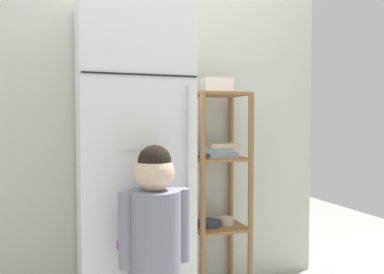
% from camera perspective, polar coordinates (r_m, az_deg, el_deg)
% --- Properties ---
extents(kitchen_wall_back, '(2.43, 0.03, 2.34)m').
position_cam_1_polar(kitchen_wall_back, '(2.56, -5.33, 2.70)').
color(kitchen_wall_back, silver).
rests_on(kitchen_wall_back, ground).
extents(refrigerator, '(0.58, 0.64, 1.84)m').
position_cam_1_polar(refrigerator, '(2.20, -9.10, -3.77)').
color(refrigerator, white).
rests_on(refrigerator, ground).
extents(child_standing, '(0.34, 0.25, 1.04)m').
position_cam_1_polar(child_standing, '(1.83, -5.60, -14.17)').
color(child_standing, '#3E433E').
rests_on(child_standing, ground).
extents(pantry_shelf_unit, '(0.36, 0.34, 1.34)m').
position_cam_1_polar(pantry_shelf_unit, '(2.51, 3.86, -5.98)').
color(pantry_shelf_unit, olive).
rests_on(pantry_shelf_unit, ground).
extents(fruit_bin, '(0.20, 0.15, 0.10)m').
position_cam_1_polar(fruit_bin, '(2.51, 3.43, 7.46)').
color(fruit_bin, white).
rests_on(fruit_bin, pantry_shelf_unit).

